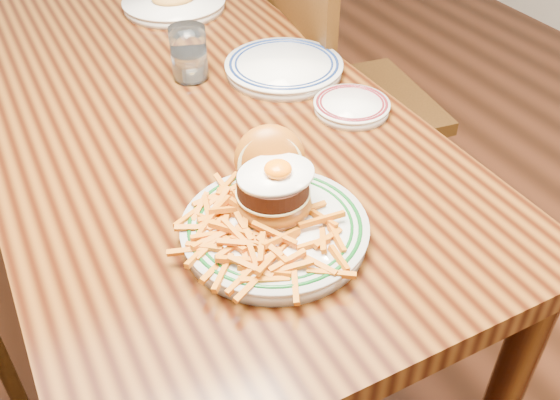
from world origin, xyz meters
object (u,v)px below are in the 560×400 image
main_plate (274,212)px  table (184,134)px  side_plate (352,106)px  chair_right (336,95)px

main_plate → table: bearing=111.7°
side_plate → main_plate: bearing=-149.6°
side_plate → table: bearing=136.5°
side_plate → chair_right: bearing=51.8°
main_plate → chair_right: bearing=74.0°
chair_right → main_plate: (-0.56, -0.69, 0.28)m
table → chair_right: size_ratio=1.69×
table → main_plate: size_ratio=4.89×
table → main_plate: bearing=-91.4°
chair_right → side_plate: (-0.24, -0.43, 0.26)m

